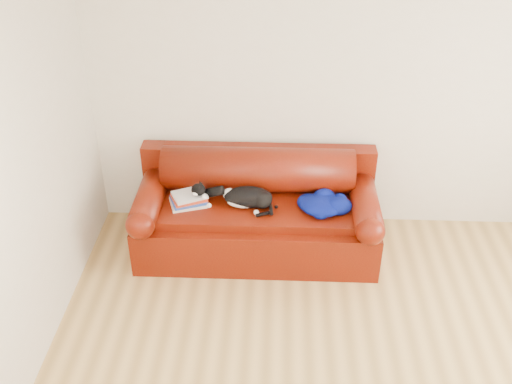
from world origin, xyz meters
TOP-DOWN VIEW (x-y plane):
  - ground at (0.00, 0.00)m, footprint 4.50×4.50m
  - room_shell at (0.12, 0.02)m, footprint 4.52×4.02m
  - sofa_base at (-0.75, 1.49)m, footprint 2.10×0.90m
  - sofa_back at (-0.75, 1.74)m, footprint 2.10×1.01m
  - book_stack at (-1.34, 1.45)m, footprint 0.35×0.31m
  - cat at (-0.83, 1.44)m, footprint 0.57×0.36m
  - blanket at (-0.18, 1.41)m, footprint 0.50×0.40m

SIDE VIEW (x-z plane):
  - ground at x=0.00m, z-range 0.00..0.00m
  - sofa_base at x=-0.75m, z-range -0.01..0.49m
  - sofa_back at x=-0.75m, z-range 0.10..0.98m
  - book_stack at x=-1.34m, z-range 0.50..0.60m
  - blanket at x=-0.18m, z-range 0.49..0.63m
  - cat at x=-0.83m, z-range 0.47..0.69m
  - room_shell at x=0.12m, z-range 0.36..2.97m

